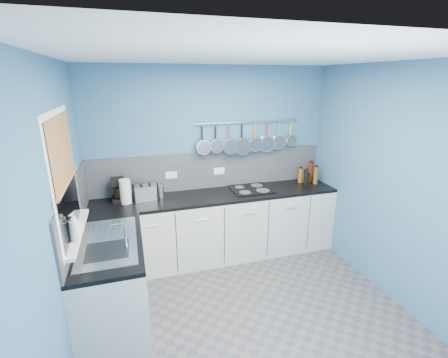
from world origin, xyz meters
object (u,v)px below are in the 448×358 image
soap_bottle_a (74,227)px  canister (160,191)px  coffee_maker (118,190)px  soap_bottle_b (76,225)px  hob (251,189)px  toaster (146,192)px  paper_towel (125,192)px

soap_bottle_a → canister: bearing=56.0°
coffee_maker → soap_bottle_a: bearing=-110.0°
soap_bottle_a → soap_bottle_b: soap_bottle_a is taller
hob → toaster: bearing=178.2°
coffee_maker → hob: bearing=-7.6°
toaster → canister: bearing=5.6°
coffee_maker → hob: coffee_maker is taller
soap_bottle_a → paper_towel: size_ratio=0.82×
soap_bottle_b → toaster: 1.25m
soap_bottle_b → canister: bearing=53.8°
soap_bottle_b → toaster: soap_bottle_b is taller
coffee_maker → soap_bottle_b: bearing=-111.2°
toaster → hob: toaster is taller
toaster → hob: 1.38m
canister → soap_bottle_b: bearing=-126.2°
soap_bottle_a → paper_towel: (0.40, 1.11, -0.12)m
paper_towel → toaster: paper_towel is taller
soap_bottle_b → hob: size_ratio=0.33×
paper_towel → hob: paper_towel is taller
hob → paper_towel: bearing=-179.6°
canister → coffee_maker: bearing=-178.7°
soap_bottle_a → hob: (2.01, 1.12, -0.26)m
soap_bottle_b → canister: 1.38m
toaster → hob: size_ratio=0.54×
soap_bottle_b → coffee_maker: 1.14m
canister → toaster: bearing=-167.8°
soap_bottle_a → soap_bottle_b: 0.10m
paper_towel → coffee_maker: (-0.08, 0.08, -0.00)m
soap_bottle_b → paper_towel: soap_bottle_b is taller
soap_bottle_a → hob: soap_bottle_a is taller
paper_towel → canister: size_ratio=2.04×
coffee_maker → hob: size_ratio=0.55×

